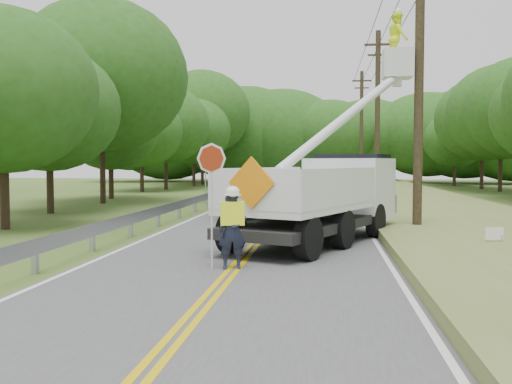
# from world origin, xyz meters

# --- Properties ---
(ground) EXTENTS (140.00, 140.00, 0.00)m
(ground) POSITION_xyz_m (0.00, 0.00, 0.00)
(ground) COLOR #3F5522
(ground) RESTS_ON ground
(road) EXTENTS (7.20, 96.00, 0.03)m
(road) POSITION_xyz_m (0.00, 14.00, 0.01)
(road) COLOR #47474A
(road) RESTS_ON ground
(guardrail) EXTENTS (0.18, 48.00, 0.77)m
(guardrail) POSITION_xyz_m (-4.02, 14.91, 0.55)
(guardrail) COLOR #9B9DA3
(guardrail) RESTS_ON ground
(utility_poles) EXTENTS (1.60, 43.30, 10.00)m
(utility_poles) POSITION_xyz_m (5.00, 17.02, 5.27)
(utility_poles) COLOR black
(utility_poles) RESTS_ON ground
(tall_grass_verge) EXTENTS (7.00, 96.00, 0.30)m
(tall_grass_verge) POSITION_xyz_m (7.10, 14.00, 0.15)
(tall_grass_verge) COLOR olive
(tall_grass_verge) RESTS_ON ground
(treeline_left) EXTENTS (10.06, 54.79, 11.85)m
(treeline_left) POSITION_xyz_m (-10.85, 30.49, 6.12)
(treeline_left) COLOR #332319
(treeline_left) RESTS_ON ground
(treeline_horizon) EXTENTS (55.59, 14.39, 11.45)m
(treeline_horizon) POSITION_xyz_m (0.49, 56.30, 5.50)
(treeline_horizon) COLOR #264C15
(treeline_horizon) RESTS_ON ground
(flagger) EXTENTS (1.08, 0.52, 2.76)m
(flagger) POSITION_xyz_m (-0.05, 1.96, 1.00)
(flagger) COLOR #191E33
(flagger) RESTS_ON road
(bucket_truck) EXTENTS (5.64, 7.81, 7.22)m
(bucket_truck) POSITION_xyz_m (2.27, 7.30, 1.63)
(bucket_truck) COLOR black
(bucket_truck) RESTS_ON road
(suv_silver) EXTENTS (4.17, 6.74, 1.74)m
(suv_silver) POSITION_xyz_m (-1.31, 14.63, 0.89)
(suv_silver) COLOR #ABAFB1
(suv_silver) RESTS_ON road
(suv_darkgrey) EXTENTS (2.71, 5.73, 1.62)m
(suv_darkgrey) POSITION_xyz_m (-1.88, 25.69, 0.83)
(suv_darkgrey) COLOR #373B3F
(suv_darkgrey) RESTS_ON road
(stop_sign_permanent) EXTENTS (0.52, 0.20, 2.54)m
(stop_sign_permanent) POSITION_xyz_m (-4.71, 21.33, 1.69)
(stop_sign_permanent) COLOR #9B9DA3
(stop_sign_permanent) RESTS_ON ground
(yard_sign) EXTENTS (0.46, 0.08, 0.67)m
(yard_sign) POSITION_xyz_m (6.34, 5.05, 0.48)
(yard_sign) COLOR white
(yard_sign) RESTS_ON ground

